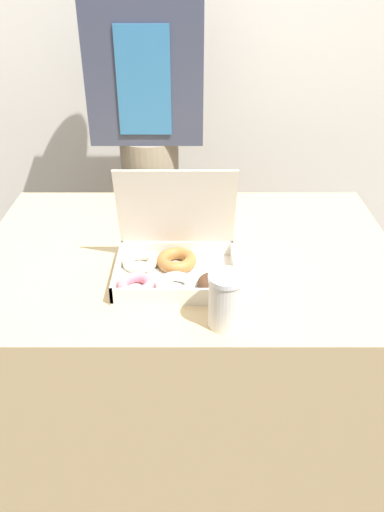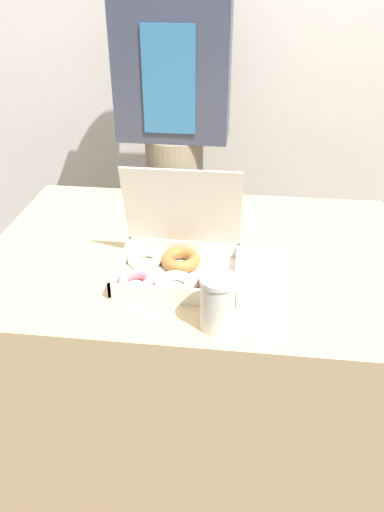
{
  "view_description": "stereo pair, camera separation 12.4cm",
  "coord_description": "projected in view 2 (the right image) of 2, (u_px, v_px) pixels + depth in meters",
  "views": [
    {
      "loc": [
        0.01,
        -1.23,
        1.48
      ],
      "look_at": [
        0.01,
        -0.16,
        0.83
      ],
      "focal_mm": 35.0,
      "sensor_mm": 36.0,
      "label": 1
    },
    {
      "loc": [
        0.14,
        -1.22,
        1.48
      ],
      "look_at": [
        0.01,
        -0.16,
        0.83
      ],
      "focal_mm": 35.0,
      "sensor_mm": 36.0,
      "label": 2
    }
  ],
  "objects": [
    {
      "name": "table",
      "position": [
        195.0,
        351.0,
        1.62
      ],
      "size": [
        1.19,
        0.82,
        0.75
      ],
      "color": "tan",
      "rests_on": "ground_plane"
    },
    {
      "name": "person_customer",
      "position": [
        174.0,
        129.0,
        1.88
      ],
      "size": [
        0.41,
        0.22,
        1.67
      ],
      "color": "gray",
      "rests_on": "ground_plane"
    },
    {
      "name": "wall_back",
      "position": [
        225.0,
        6.0,
        2.0
      ],
      "size": [
        10.0,
        0.05,
        2.6
      ],
      "color": "silver",
      "rests_on": "ground_plane"
    },
    {
      "name": "donut_box",
      "position": [
        175.0,
        261.0,
        1.3
      ],
      "size": [
        0.32,
        0.25,
        0.28
      ],
      "color": "white",
      "rests_on": "table"
    },
    {
      "name": "napkin_holder",
      "position": [
        215.0,
        199.0,
        1.57
      ],
      "size": [
        0.1,
        0.04,
        0.14
      ],
      "color": "silver",
      "rests_on": "table"
    },
    {
      "name": "ground_plane",
      "position": [
        195.0,
        429.0,
        1.81
      ],
      "size": [
        14.0,
        14.0,
        0.0
      ],
      "primitive_type": "plane",
      "color": "#4C4742"
    },
    {
      "name": "coffee_cup",
      "position": [
        218.0,
        303.0,
        1.1
      ],
      "size": [
        0.08,
        0.08,
        0.13
      ],
      "color": "silver",
      "rests_on": "table"
    }
  ]
}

